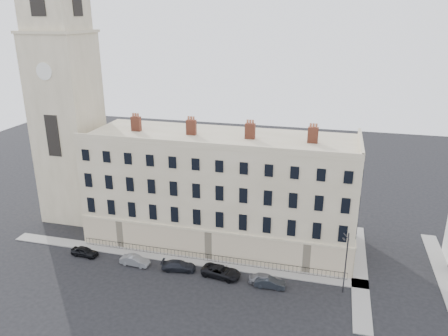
{
  "coord_description": "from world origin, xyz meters",
  "views": [
    {
      "loc": [
        8.39,
        -41.84,
        30.23
      ],
      "look_at": [
        -4.96,
        10.0,
        11.36
      ],
      "focal_mm": 35.0,
      "sensor_mm": 36.0,
      "label": 1
    }
  ],
  "objects": [
    {
      "name": "pavement_adjacent",
      "position": [
        23.0,
        10.0,
        0.06
      ],
      "size": [
        2.0,
        20.0,
        0.12
      ],
      "primitive_type": "cube",
      "color": "gray",
      "rests_on": "ground"
    },
    {
      "name": "car_e",
      "position": [
        2.13,
        2.2,
        0.68
      ],
      "size": [
        3.98,
        1.62,
        1.35
      ],
      "primitive_type": "imported",
      "rotation": [
        0.0,
        0.0,
        1.58
      ],
      "color": "slate",
      "rests_on": "ground"
    },
    {
      "name": "ground",
      "position": [
        0.0,
        0.0,
        0.0
      ],
      "size": [
        160.0,
        160.0,
        0.0
      ],
      "primitive_type": "plane",
      "color": "black",
      "rests_on": "ground"
    },
    {
      "name": "car_d",
      "position": [
        -3.39,
        2.49,
        0.67
      ],
      "size": [
        5.1,
        2.91,
        1.34
      ],
      "primitive_type": "imported",
      "rotation": [
        0.0,
        0.0,
        1.42
      ],
      "color": "black",
      "rests_on": "ground"
    },
    {
      "name": "pavement_terrace",
      "position": [
        -10.0,
        5.0,
        0.06
      ],
      "size": [
        48.0,
        2.0,
        0.12
      ],
      "primitive_type": "cube",
      "color": "gray",
      "rests_on": "ground"
    },
    {
      "name": "terrace",
      "position": [
        -5.97,
        11.97,
        7.5
      ],
      "size": [
        36.22,
        12.22,
        17.0
      ],
      "color": "#BAAD8A",
      "rests_on": "ground"
    },
    {
      "name": "streetlamp",
      "position": [
        10.97,
        2.76,
        4.23
      ],
      "size": [
        0.76,
        1.56,
        7.63
      ],
      "rotation": [
        0.0,
        0.0,
        0.4
      ],
      "color": "#2F2F34",
      "rests_on": "ground"
    },
    {
      "name": "car_f",
      "position": [
        2.72,
        1.74,
        0.59
      ],
      "size": [
        3.65,
        1.4,
        1.19
      ],
      "primitive_type": "imported",
      "rotation": [
        0.0,
        0.0,
        1.61
      ],
      "color": "black",
      "rests_on": "ground"
    },
    {
      "name": "church_tower",
      "position": [
        -30.0,
        14.0,
        18.66
      ],
      "size": [
        8.0,
        8.13,
        44.0
      ],
      "color": "#BAAD8A",
      "rests_on": "ground"
    },
    {
      "name": "pavement_east_return",
      "position": [
        13.0,
        8.0,
        0.06
      ],
      "size": [
        2.0,
        24.0,
        0.12
      ],
      "primitive_type": "cube",
      "color": "gray",
      "rests_on": "ground"
    },
    {
      "name": "car_b",
      "position": [
        -14.7,
        2.26,
        0.63
      ],
      "size": [
        3.89,
        1.55,
        1.26
      ],
      "primitive_type": "imported",
      "rotation": [
        0.0,
        0.0,
        1.51
      ],
      "color": "slate",
      "rests_on": "ground"
    },
    {
      "name": "car_a",
      "position": [
        -22.14,
        2.67,
        0.62
      ],
      "size": [
        3.76,
        1.73,
        1.25
      ],
      "primitive_type": "imported",
      "rotation": [
        0.0,
        0.0,
        1.5
      ],
      "color": "black",
      "rests_on": "ground"
    },
    {
      "name": "railings",
      "position": [
        -6.0,
        5.4,
        0.55
      ],
      "size": [
        35.0,
        0.04,
        0.96
      ],
      "color": "black",
      "rests_on": "ground"
    },
    {
      "name": "car_c",
      "position": [
        -8.88,
        2.53,
        0.62
      ],
      "size": [
        4.49,
        2.36,
        1.24
      ],
      "primitive_type": "imported",
      "rotation": [
        0.0,
        0.0,
        1.72
      ],
      "color": "black",
      "rests_on": "ground"
    }
  ]
}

